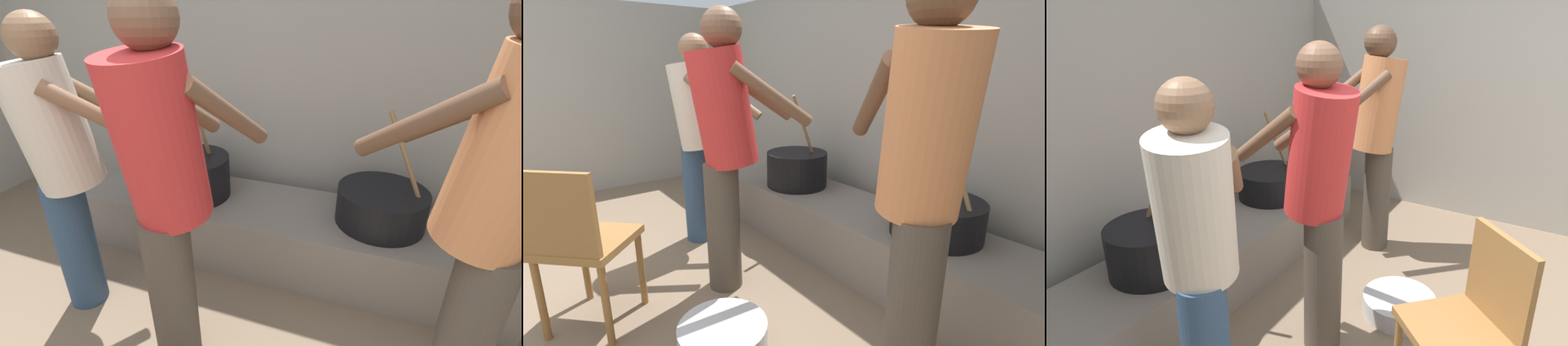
{
  "view_description": "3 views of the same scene",
  "coord_description": "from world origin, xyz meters",
  "views": [
    {
      "loc": [
        0.9,
        0.2,
        1.53
      ],
      "look_at": [
        0.38,
        1.65,
        0.8
      ],
      "focal_mm": 24.24,
      "sensor_mm": 36.0,
      "label": 1
    },
    {
      "loc": [
        2.02,
        0.2,
        1.33
      ],
      "look_at": [
        0.26,
        1.54,
        0.68
      ],
      "focal_mm": 26.07,
      "sensor_mm": 36.0,
      "label": 2
    },
    {
      "loc": [
        -1.6,
        0.2,
        1.73
      ],
      "look_at": [
        0.32,
        1.36,
        0.91
      ],
      "focal_mm": 30.65,
      "sensor_mm": 36.0,
      "label": 3
    }
  ],
  "objects": [
    {
      "name": "cook_in_red_shirt",
      "position": [
        0.16,
        1.2,
        0.92
      ],
      "size": [
        0.47,
        0.72,
        1.61
      ],
      "color": "#4C4238",
      "rests_on": "ground_plane"
    },
    {
      "name": "metal_mixing_bowl",
      "position": [
        0.61,
        0.9,
        0.06
      ],
      "size": [
        0.43,
        0.43,
        0.12
      ],
      "primitive_type": "cylinder",
      "color": "#B7B7BC",
      "rests_on": "ground_plane"
    },
    {
      "name": "chair_brown_wood",
      "position": [
        0.08,
        0.42,
        0.49
      ],
      "size": [
        0.57,
        0.57,
        0.88
      ],
      "color": "olive",
      "rests_on": "ground_plane"
    },
    {
      "name": "cooking_pot_secondary",
      "position": [
        -0.22,
        2.03,
        0.52
      ],
      "size": [
        0.47,
        0.47,
        0.72
      ],
      "color": "black",
      "rests_on": "hearth_ledge"
    },
    {
      "name": "hearth_ledge",
      "position": [
        0.38,
        2.05,
        0.19
      ],
      "size": [
        2.63,
        0.6,
        0.38
      ],
      "primitive_type": "cube",
      "color": "slate",
      "rests_on": "ground_plane"
    },
    {
      "name": "cook_in_orange_shirt",
      "position": [
        1.29,
        1.38,
        0.95
      ],
      "size": [
        0.73,
        0.66,
        1.65
      ],
      "color": "#4C4238",
      "rests_on": "ground_plane"
    },
    {
      "name": "block_enclosure_rear",
      "position": [
        0.0,
        2.57,
        0.96
      ],
      "size": [
        4.93,
        0.2,
        1.93
      ],
      "primitive_type": "cube",
      "color": "#9E998E",
      "rests_on": "ground_plane"
    },
    {
      "name": "cooking_pot_main",
      "position": [
        0.97,
        2.08,
        0.49
      ],
      "size": [
        0.51,
        0.51,
        0.67
      ],
      "color": "black",
      "rests_on": "hearth_ledge"
    },
    {
      "name": "cook_in_cream_shirt",
      "position": [
        -0.52,
        1.34,
        0.87
      ],
      "size": [
        0.7,
        0.65,
        1.52
      ],
      "color": "navy",
      "rests_on": "ground_plane"
    }
  ]
}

